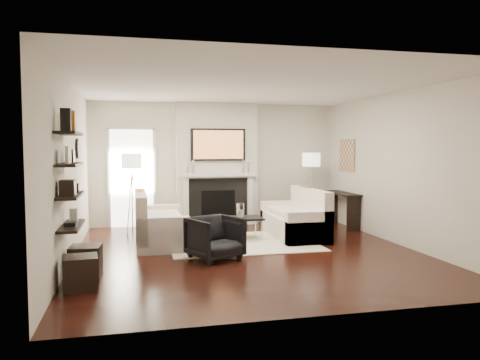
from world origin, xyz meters
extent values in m
plane|color=black|center=(0.00, 0.00, 0.00)|extent=(6.00, 6.00, 0.00)
plane|color=white|center=(0.00, 0.00, 2.70)|extent=(6.00, 6.00, 0.00)
plane|color=silver|center=(0.00, 3.00, 1.35)|extent=(5.50, 0.00, 5.50)
plane|color=silver|center=(0.00, -3.00, 1.35)|extent=(5.50, 0.00, 5.50)
plane|color=silver|center=(-2.75, 0.00, 1.35)|extent=(0.00, 6.00, 6.00)
plane|color=silver|center=(2.75, 0.00, 1.35)|extent=(0.00, 6.00, 6.00)
cube|color=silver|center=(0.00, 2.88, 1.35)|extent=(1.80, 0.25, 2.70)
cube|color=black|center=(0.00, 2.74, 0.52)|extent=(1.30, 0.02, 1.04)
cube|color=black|center=(0.00, 2.73, 0.45)|extent=(0.75, 0.02, 0.65)
cube|color=white|center=(-0.72, 2.71, 0.55)|extent=(0.12, 0.08, 1.10)
cube|color=white|center=(0.72, 2.71, 0.55)|extent=(0.12, 0.08, 1.10)
cube|color=white|center=(0.00, 2.69, 1.12)|extent=(1.70, 0.18, 0.07)
cube|color=black|center=(0.00, 2.71, 1.78)|extent=(1.20, 0.06, 0.70)
cube|color=#BF723F|center=(0.00, 2.68, 1.78)|extent=(1.10, 0.00, 0.62)
cylinder|color=silver|center=(-0.55, 2.70, 1.30)|extent=(0.04, 0.04, 0.30)
cylinder|color=silver|center=(-0.68, 2.70, 1.27)|extent=(0.04, 0.04, 0.24)
cylinder|color=silver|center=(0.55, 2.70, 1.30)|extent=(0.04, 0.04, 0.30)
cylinder|color=silver|center=(0.68, 2.70, 1.27)|extent=(0.04, 0.04, 0.24)
cube|color=white|center=(-1.85, 2.98, 1.05)|extent=(0.90, 0.02, 2.10)
cube|color=white|center=(-2.33, 2.96, 1.05)|extent=(0.06, 0.06, 2.16)
cube|color=white|center=(-1.37, 2.96, 1.05)|extent=(0.06, 0.06, 2.16)
cube|color=white|center=(-1.85, 2.96, 2.13)|extent=(1.02, 0.06, 0.06)
cube|color=beige|center=(0.06, 0.74, 0.01)|extent=(2.60, 2.00, 0.01)
cube|color=silver|center=(-1.37, 1.00, 0.21)|extent=(0.85, 1.80, 0.42)
cube|color=silver|center=(-1.70, 1.00, 0.53)|extent=(0.18, 1.80, 0.80)
cube|color=silver|center=(-1.37, 0.19, 0.30)|extent=(0.85, 0.18, 0.60)
cube|color=silver|center=(-1.37, 1.81, 0.30)|extent=(0.85, 0.18, 0.60)
cube|color=silver|center=(-1.32, 1.00, 0.47)|extent=(0.63, 1.44, 0.10)
cube|color=#BC5E17|center=(-1.70, 1.30, 0.73)|extent=(0.10, 0.42, 0.42)
cube|color=black|center=(-1.70, 0.70, 0.72)|extent=(0.10, 0.40, 0.40)
cube|color=silver|center=(1.18, 1.11, 0.21)|extent=(0.85, 1.80, 0.42)
cube|color=silver|center=(1.52, 1.11, 0.53)|extent=(0.18, 1.80, 0.80)
cube|color=silver|center=(1.18, 0.30, 0.30)|extent=(0.85, 0.18, 0.60)
cube|color=silver|center=(1.18, 1.92, 0.30)|extent=(0.85, 0.18, 0.60)
cube|color=silver|center=(1.13, 1.11, 0.47)|extent=(0.63, 1.44, 0.10)
cube|color=#BC5E17|center=(1.52, 1.41, 0.73)|extent=(0.10, 0.42, 0.42)
cube|color=black|center=(1.52, 0.81, 0.72)|extent=(0.10, 0.40, 0.40)
cube|color=black|center=(-0.04, 1.06, 0.40)|extent=(1.10, 0.55, 0.04)
cylinder|color=silver|center=(-0.54, 0.84, 0.19)|extent=(0.02, 0.02, 0.38)
cylinder|color=silver|center=(0.46, 0.84, 0.19)|extent=(0.02, 0.02, 0.38)
cylinder|color=silver|center=(-0.54, 1.28, 0.19)|extent=(0.02, 0.02, 0.38)
cylinder|color=silver|center=(0.46, 1.28, 0.19)|extent=(0.02, 0.02, 0.38)
cylinder|color=white|center=(0.11, 1.06, 0.56)|extent=(0.14, 0.14, 0.25)
cylinder|color=white|center=(0.11, 1.06, 0.50)|extent=(0.09, 0.09, 0.13)
cylinder|color=#BD4D1F|center=(-0.29, 1.06, 0.45)|extent=(0.28, 0.28, 0.05)
imported|color=black|center=(-0.61, -0.34, 0.36)|extent=(0.91, 0.89, 0.72)
cylinder|color=silver|center=(-1.85, 2.28, 0.60)|extent=(0.02, 0.02, 1.20)
cylinder|color=white|center=(-1.85, 2.28, 1.45)|extent=(0.40, 0.40, 0.30)
cylinder|color=silver|center=(-1.74, 2.28, 0.60)|extent=(0.25, 0.02, 1.23)
cylinder|color=silver|center=(-1.91, 2.37, 0.60)|extent=(0.14, 0.22, 1.23)
cylinder|color=silver|center=(-1.91, 2.18, 0.60)|extent=(0.14, 0.22, 1.23)
cylinder|color=silver|center=(2.05, 2.42, 0.60)|extent=(0.02, 0.02, 1.20)
cylinder|color=white|center=(2.05, 2.42, 1.45)|extent=(0.40, 0.40, 0.30)
cylinder|color=silver|center=(2.16, 2.42, 0.60)|extent=(0.25, 0.02, 1.23)
cylinder|color=silver|center=(2.00, 2.52, 0.60)|extent=(0.14, 0.22, 1.23)
cylinder|color=silver|center=(1.99, 2.33, 0.60)|extent=(0.14, 0.22, 1.23)
cube|color=black|center=(2.57, 1.93, 0.73)|extent=(0.35, 1.20, 0.04)
cube|color=black|center=(2.57, 1.38, 0.35)|extent=(0.30, 0.04, 0.71)
cube|color=black|center=(2.57, 2.48, 0.35)|extent=(0.30, 0.04, 0.71)
cube|color=tan|center=(2.73, 2.05, 1.55)|extent=(0.03, 0.70, 0.70)
cube|color=black|center=(-2.62, -1.00, 0.70)|extent=(0.25, 1.00, 0.03)
cube|color=black|center=(-2.62, -1.00, 1.10)|extent=(0.25, 1.00, 0.04)
cube|color=black|center=(-2.62, -1.00, 1.50)|extent=(0.25, 1.00, 0.04)
cube|color=black|center=(-2.62, -1.00, 1.90)|extent=(0.25, 1.00, 0.04)
cube|color=black|center=(-2.62, -1.28, 2.06)|extent=(0.12, 0.10, 0.28)
cube|color=#BC5E17|center=(-2.62, -0.88, 2.06)|extent=(0.12, 0.10, 0.28)
cube|color=white|center=(-2.62, -1.14, 1.63)|extent=(0.04, 0.30, 0.22)
cube|color=black|center=(-2.62, -0.70, 1.61)|extent=(0.04, 0.22, 0.18)
cube|color=black|center=(-2.62, -1.26, 1.22)|extent=(0.18, 0.25, 0.20)
cube|color=black|center=(-2.62, -0.75, 1.18)|extent=(0.15, 0.12, 0.12)
cube|color=black|center=(-2.62, -1.09, 0.74)|extent=(0.14, 0.20, 0.05)
cube|color=white|center=(-2.62, -0.74, 0.81)|extent=(0.10, 0.10, 0.18)
cylinder|color=black|center=(-2.73, 0.90, 1.70)|extent=(0.04, 0.34, 0.34)
cylinder|color=white|center=(-2.71, 0.90, 1.70)|extent=(0.01, 0.29, 0.29)
cube|color=black|center=(-2.47, -0.84, 0.20)|extent=(0.43, 0.43, 0.40)
cube|color=black|center=(-2.47, -1.46, 0.20)|extent=(0.44, 0.44, 0.40)
camera|label=1|loc=(-1.83, -7.36, 1.72)|focal=35.00mm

